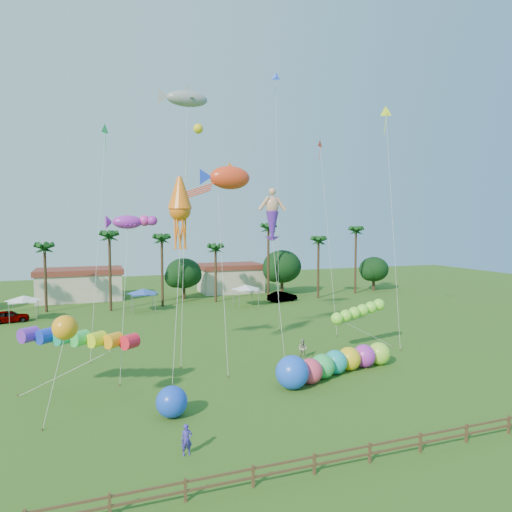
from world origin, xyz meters
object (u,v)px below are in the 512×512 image
object	(u,v)px
car_a	(9,316)
blue_ball	(172,402)
car_b	(282,297)
spectator_a	(187,440)
spectator_b	(303,349)
caterpillar_inflatable	(332,364)

from	to	relation	value
car_a	blue_ball	bearing A→B (deg)	-167.35
car_b	blue_ball	size ratio (longest dim) A/B	2.44
spectator_a	spectator_b	size ratio (longest dim) A/B	0.95
car_a	spectator_a	bearing A→B (deg)	-170.01
spectator_b	caterpillar_inflatable	bearing A→B (deg)	-40.09
blue_ball	car_a	bearing A→B (deg)	112.16
car_a	caterpillar_inflatable	xyz separation A→B (m)	(26.09, -29.83, 0.26)
car_b	caterpillar_inflatable	size ratio (longest dim) A/B	0.40
spectator_b	blue_ball	distance (m)	15.05
spectator_b	car_b	bearing A→B (deg)	119.87
spectator_a	blue_ball	xyz separation A→B (m)	(0.07, 4.75, 0.16)
car_b	spectator_b	xyz separation A→B (m)	(-9.85, -27.13, 0.06)
spectator_a	blue_ball	size ratio (longest dim) A/B	0.83
car_b	spectator_a	bearing A→B (deg)	135.25
car_b	blue_ball	world-z (taller)	blue_ball
spectator_a	spectator_b	xyz separation A→B (m)	(12.72, 12.91, 0.04)
spectator_a	caterpillar_inflatable	world-z (taller)	caterpillar_inflatable
car_a	caterpillar_inflatable	size ratio (longest dim) A/B	0.37
spectator_a	blue_ball	bearing A→B (deg)	87.46
spectator_b	blue_ball	world-z (taller)	blue_ball
spectator_a	blue_ball	distance (m)	4.76
spectator_a	spectator_b	world-z (taller)	spectator_b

